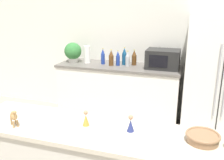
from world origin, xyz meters
The scene contains 16 objects.
wall_back centered at (0.00, 2.73, 1.27)m, with size 8.00×0.06×2.55m.
back_counter centered at (-0.40, 2.40, 0.47)m, with size 1.92×0.63×0.93m.
refrigerator centered at (1.05, 2.33, 0.84)m, with size 0.90×0.73×1.69m.
potted_plant centered at (-1.18, 2.39, 1.10)m, with size 0.28×0.28×0.32m.
paper_towel_roll centered at (-0.94, 2.41, 1.07)m, with size 0.10×0.10×0.28m.
microwave centered at (0.27, 2.42, 1.07)m, with size 0.48×0.37×0.28m.
back_bottle_0 centered at (-0.41, 2.39, 1.04)m, with size 0.06×0.06×0.24m.
back_bottle_1 centered at (-0.26, 2.39, 1.04)m, with size 0.07×0.07×0.24m.
back_bottle_2 centered at (-0.51, 2.35, 1.05)m, with size 0.07×0.07×0.25m.
back_bottle_3 centered at (-0.66, 2.40, 1.05)m, with size 0.06×0.06×0.25m.
back_bottle_4 centered at (-0.18, 2.49, 1.04)m, with size 0.07×0.07×0.24m.
back_bottle_5 centered at (-0.33, 2.46, 1.06)m, with size 0.07×0.07×0.28m.
fruit_bowl centered at (0.79, 0.35, 0.99)m, with size 0.23×0.23×0.06m.
camel_figurine centered at (-0.56, 0.16, 1.04)m, with size 0.11×0.10×0.14m.
wise_man_figurine_blue centered at (0.30, 0.35, 1.01)m, with size 0.05×0.05×0.13m.
wise_man_figurine_crimson centered at (-0.05, 0.33, 1.01)m, with size 0.05×0.05×0.12m.
Camera 1 is at (0.67, -1.24, 1.84)m, focal length 40.00 mm.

